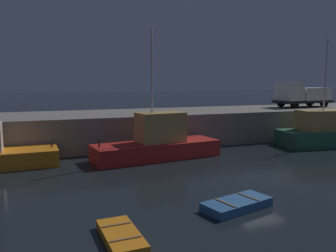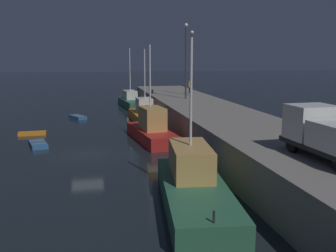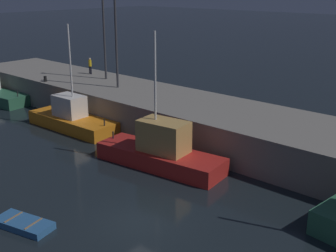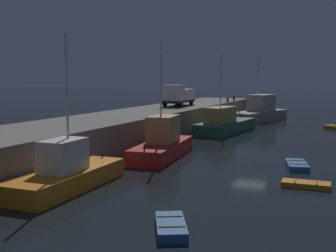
{
  "view_description": "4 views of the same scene",
  "coord_description": "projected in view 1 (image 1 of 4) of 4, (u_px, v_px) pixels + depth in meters",
  "views": [
    {
      "loc": [
        -11.19,
        -15.71,
        5.2
      ],
      "look_at": [
        -2.41,
        7.82,
        1.91
      ],
      "focal_mm": 36.22,
      "sensor_mm": 36.0,
      "label": 1
    },
    {
      "loc": [
        30.11,
        0.35,
        7.7
      ],
      "look_at": [
        -1.72,
        6.91,
        1.74
      ],
      "focal_mm": 41.15,
      "sensor_mm": 36.0,
      "label": 2
    },
    {
      "loc": [
        13.88,
        -13.33,
        11.31
      ],
      "look_at": [
        -5.17,
        7.95,
        1.98
      ],
      "focal_mm": 46.57,
      "sensor_mm": 36.0,
      "label": 3
    },
    {
      "loc": [
        -33.51,
        -7.79,
        6.15
      ],
      "look_at": [
        -2.91,
        5.82,
        2.27
      ],
      "focal_mm": 46.17,
      "sensor_mm": 36.0,
      "label": 4
    }
  ],
  "objects": [
    {
      "name": "pier_quay",
      "position": [
        177.0,
        126.0,
        30.14
      ],
      "size": [
        68.13,
        7.51,
        2.63
      ],
      "color": "gray",
      "rests_on": "ground"
    },
    {
      "name": "fishing_trawler_red",
      "position": [
        335.0,
        132.0,
        28.16
      ],
      "size": [
        10.51,
        4.29,
        8.64
      ],
      "color": "#2D6647",
      "rests_on": "ground"
    },
    {
      "name": "dinghy_red_small",
      "position": [
        121.0,
        236.0,
        11.14
      ],
      "size": [
        1.24,
        2.66,
        0.34
      ],
      "color": "orange",
      "rests_on": "ground"
    },
    {
      "name": "utility_truck",
      "position": [
        302.0,
        94.0,
        34.41
      ],
      "size": [
        6.14,
        2.54,
        2.52
      ],
      "color": "black",
      "rests_on": "pier_quay"
    },
    {
      "name": "dinghy_orange_near",
      "position": [
        237.0,
        204.0,
        13.97
      ],
      "size": [
        3.21,
        1.98,
        0.4
      ],
      "color": "#2D6099",
      "rests_on": "ground"
    },
    {
      "name": "fishing_boat_blue",
      "position": [
        158.0,
        143.0,
        23.08
      ],
      "size": [
        8.95,
        3.68,
        8.66
      ],
      "color": "red",
      "rests_on": "ground"
    },
    {
      "name": "ground_plane",
      "position": [
        256.0,
        174.0,
        19.14
      ],
      "size": [
        320.0,
        320.0,
        0.0
      ],
      "primitive_type": "plane",
      "color": "black"
    }
  ]
}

